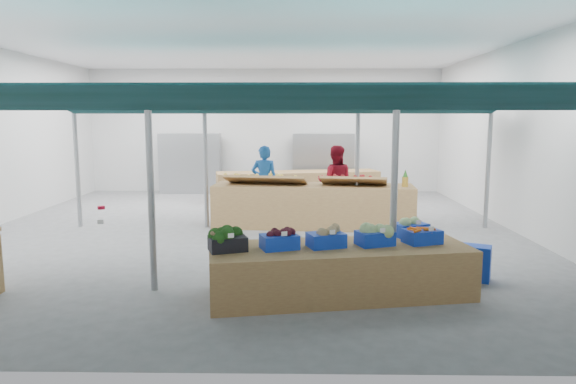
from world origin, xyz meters
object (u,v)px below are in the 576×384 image
vendor_left (264,182)px  veg_counter (340,271)px  crate_stack (475,263)px  fruit_counter (313,206)px  vendor_right (335,182)px

vendor_left → veg_counter: bearing=108.6°
veg_counter → crate_stack: (2.18, 0.73, -0.08)m
fruit_counter → crate_stack: fruit_counter is taller
crate_stack → vendor_left: vendor_left is taller
fruit_counter → vendor_right: (0.60, 1.10, 0.43)m
crate_stack → vendor_right: 5.44m
veg_counter → vendor_right: bearing=76.6°
vendor_right → crate_stack: bearing=114.4°
veg_counter → vendor_left: vendor_left is taller
crate_stack → fruit_counter: bearing=121.2°
fruit_counter → vendor_right: 1.32m
veg_counter → vendor_left: 6.02m
fruit_counter → veg_counter: bearing=-82.4°
crate_stack → vendor_right: size_ratio=0.30×
crate_stack → vendor_left: (-3.62, 5.09, 0.65)m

